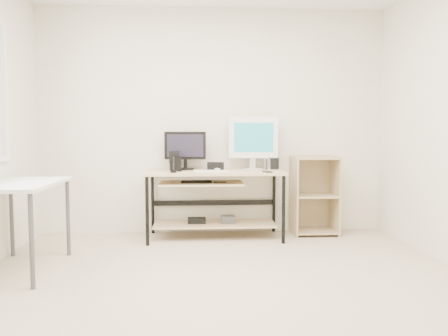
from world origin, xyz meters
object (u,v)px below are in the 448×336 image
(black_monitor, at_px, (185,148))
(white_imac, at_px, (253,139))
(shelf_unit, at_px, (313,195))
(side_table, at_px, (19,192))
(desk, at_px, (212,190))
(audio_controller, at_px, (177,164))

(black_monitor, xyz_separation_m, white_imac, (0.78, 0.02, 0.10))
(shelf_unit, bearing_deg, side_table, -156.67)
(white_imac, bearing_deg, black_monitor, -173.46)
(desk, relative_size, side_table, 1.50)
(black_monitor, distance_m, white_imac, 0.78)
(shelf_unit, distance_m, audio_controller, 1.62)
(shelf_unit, relative_size, audio_controller, 5.49)
(side_table, bearing_deg, white_imac, 30.63)
(desk, xyz_separation_m, audio_controller, (-0.38, -0.05, 0.29))
(desk, bearing_deg, audio_controller, -172.30)
(desk, bearing_deg, shelf_unit, 7.77)
(white_imac, relative_size, audio_controller, 3.66)
(audio_controller, bearing_deg, side_table, -163.81)
(shelf_unit, relative_size, black_monitor, 1.91)
(desk, xyz_separation_m, shelf_unit, (1.18, 0.16, -0.09))
(side_table, distance_m, shelf_unit, 3.09)
(desk, xyz_separation_m, side_table, (-1.65, -1.06, 0.13))
(desk, bearing_deg, white_imac, 22.93)
(side_table, relative_size, white_imac, 1.67)
(black_monitor, bearing_deg, desk, -25.98)
(desk, distance_m, shelf_unit, 1.19)
(side_table, xyz_separation_m, audio_controller, (1.27, 1.01, 0.16))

